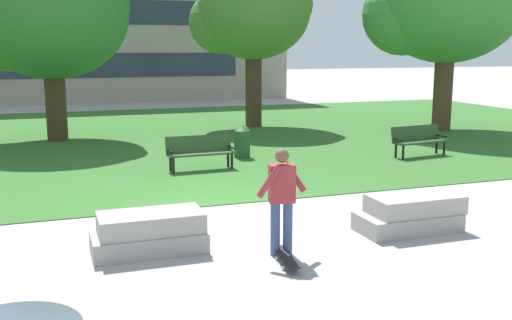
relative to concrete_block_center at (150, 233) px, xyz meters
The scene contains 13 objects.
ground_plane 2.91m from the concrete_block_center, 53.53° to the left, with size 140.00×140.00×0.00m, color #A3A09B.
grass_lawn 12.45m from the concrete_block_center, 82.06° to the left, with size 40.00×20.00×0.02m, color #336628.
concrete_block_center is the anchor object (origin of this frame).
concrete_block_left 4.62m from the concrete_block_center, ahead, with size 1.87×0.90×0.64m.
person_skateboarder 2.22m from the concrete_block_center, 23.78° to the right, with size 0.91×0.38×1.71m.
skateboard 2.27m from the concrete_block_center, 34.80° to the right, with size 0.36×1.04×0.14m.
park_bench_near_left 6.48m from the concrete_block_center, 68.68° to the left, with size 1.82×0.60×0.90m.
park_bench_near_right 10.73m from the concrete_block_center, 32.86° to the left, with size 1.86×0.78×0.90m.
tree_near_left 15.96m from the concrete_block_center, 64.86° to the left, with size 4.78×4.56×6.59m.
tree_far_left 13.32m from the concrete_block_center, 95.37° to the left, with size 5.50×5.23×6.57m.
tree_near_right 17.33m from the concrete_block_center, 38.40° to the left, with size 5.97×5.68×7.43m.
trash_bin 8.35m from the concrete_block_center, 61.72° to the left, with size 0.49×0.49×0.96m.
building_facade_distant 27.30m from the concrete_block_center, 91.16° to the left, with size 27.35×1.03×10.72m.
Camera 1 is at (-3.16, -11.60, 3.25)m, focal length 42.00 mm.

